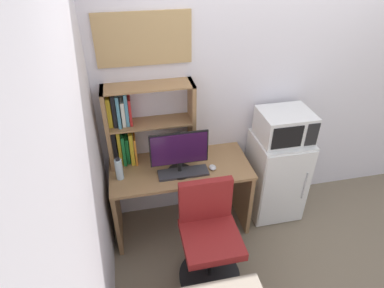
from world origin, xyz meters
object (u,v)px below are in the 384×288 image
(desk_chair, at_px, (209,240))
(hutch_bookshelf, at_px, (137,125))
(mini_fridge, at_px, (276,176))
(keyboard, at_px, (183,173))
(computer_mouse, at_px, (213,167))
(monitor, at_px, (179,152))
(water_bottle, at_px, (119,169))
(wall_corkboard, at_px, (144,39))
(microwave, at_px, (285,126))

(desk_chair, bearing_deg, hutch_bookshelf, 121.29)
(hutch_bookshelf, relative_size, mini_fridge, 0.86)
(keyboard, xyz_separation_m, computer_mouse, (0.27, 0.01, 0.00))
(monitor, bearing_deg, keyboard, -49.53)
(water_bottle, height_order, desk_chair, water_bottle)
(mini_fridge, height_order, wall_corkboard, wall_corkboard)
(hutch_bookshelf, bearing_deg, desk_chair, -58.71)
(water_bottle, relative_size, microwave, 0.46)
(hutch_bookshelf, xyz_separation_m, wall_corkboard, (0.12, 0.09, 0.69))
(keyboard, xyz_separation_m, wall_corkboard, (-0.22, 0.37, 1.05))
(mini_fridge, bearing_deg, monitor, -174.10)
(monitor, xyz_separation_m, water_bottle, (-0.51, 0.02, -0.11))
(wall_corkboard, bearing_deg, microwave, -11.26)
(computer_mouse, height_order, microwave, microwave)
(water_bottle, bearing_deg, keyboard, -5.65)
(mini_fridge, bearing_deg, water_bottle, -177.00)
(computer_mouse, height_order, desk_chair, desk_chair)
(keyboard, distance_m, water_bottle, 0.54)
(hutch_bookshelf, height_order, computer_mouse, hutch_bookshelf)
(water_bottle, distance_m, desk_chair, 0.94)
(hutch_bookshelf, xyz_separation_m, microwave, (1.30, -0.15, -0.08))
(water_bottle, height_order, mini_fridge, water_bottle)
(computer_mouse, xyz_separation_m, water_bottle, (-0.80, 0.04, 0.08))
(monitor, height_order, wall_corkboard, wall_corkboard)
(water_bottle, distance_m, microwave, 1.51)
(water_bottle, distance_m, wall_corkboard, 1.06)
(mini_fridge, xyz_separation_m, desk_chair, (-0.84, -0.61, -0.04))
(monitor, bearing_deg, computer_mouse, -3.11)
(water_bottle, bearing_deg, mini_fridge, 3.00)
(keyboard, height_order, computer_mouse, computer_mouse)
(microwave, bearing_deg, wall_corkboard, 168.74)
(monitor, distance_m, desk_chair, 0.76)
(monitor, distance_m, microwave, 0.99)
(mini_fridge, distance_m, microwave, 0.57)
(monitor, bearing_deg, water_bottle, 177.37)
(computer_mouse, relative_size, desk_chair, 0.09)
(mini_fridge, height_order, microwave, microwave)
(monitor, height_order, microwave, microwave)
(microwave, distance_m, wall_corkboard, 1.43)
(microwave, xyz_separation_m, wall_corkboard, (-1.18, 0.24, 0.78))
(computer_mouse, xyz_separation_m, wall_corkboard, (-0.49, 0.36, 1.05))
(hutch_bookshelf, bearing_deg, mini_fridge, -6.54)
(monitor, distance_m, computer_mouse, 0.35)
(keyboard, height_order, water_bottle, water_bottle)
(water_bottle, bearing_deg, monitor, -2.63)
(keyboard, relative_size, mini_fridge, 0.49)
(hutch_bookshelf, height_order, keyboard, hutch_bookshelf)
(monitor, relative_size, keyboard, 1.14)
(mini_fridge, bearing_deg, hutch_bookshelf, 173.46)
(desk_chair, bearing_deg, monitor, 105.54)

